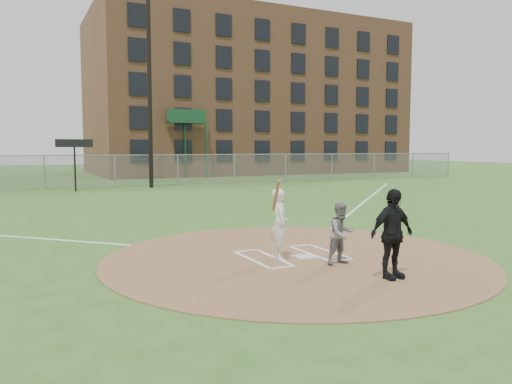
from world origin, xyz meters
name	(u,v)px	position (x,y,z in m)	size (l,w,h in m)	color
ground	(295,258)	(0.00, 0.00, 0.00)	(140.00, 140.00, 0.00)	#335F20
dirt_circle	(295,257)	(0.00, 0.00, 0.01)	(8.40, 8.40, 0.02)	olive
home_plate	(304,257)	(0.15, -0.13, 0.03)	(0.41, 0.41, 0.03)	silver
foul_line_first	(366,201)	(9.00, 9.00, 0.01)	(0.10, 24.00, 0.01)	white
catcher	(342,233)	(0.50, -1.02, 0.66)	(0.62, 0.49, 1.28)	slate
umpire	(392,234)	(0.66, -2.35, 0.85)	(0.97, 0.40, 1.66)	black
batters_boxes	(292,255)	(0.00, 0.15, 0.03)	(2.08, 1.88, 0.01)	white
batter_at_plate	(280,224)	(-0.44, -0.07, 0.80)	(0.67, 1.02, 1.78)	white
outfield_fence	(115,171)	(0.00, 22.00, 1.02)	(56.08, 0.08, 2.03)	slate
brick_warehouse	(244,99)	(16.00, 37.96, 7.50)	(30.00, 17.17, 15.00)	#976141
light_pole	(149,79)	(2.00, 21.00, 6.61)	(1.20, 0.30, 12.22)	black
scoreboard_sign	(74,149)	(-2.50, 20.20, 2.39)	(2.00, 0.10, 2.93)	black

